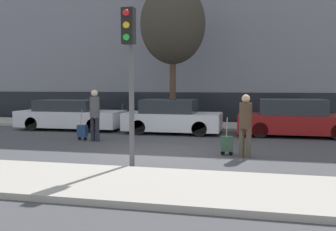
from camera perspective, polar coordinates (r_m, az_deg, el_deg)
ground_plane at (r=11.02m, az=-0.65°, el=-5.69°), size 80.00×80.00×0.00m
sidewalk_near at (r=7.50m, az=-7.48°, el=-10.20°), size 28.00×2.50×0.12m
sidewalk_far at (r=17.82m, az=4.63°, el=-1.56°), size 28.00×3.00×0.12m
building_facade at (r=21.53m, az=6.08°, el=16.97°), size 28.00×2.33×13.21m
parked_car_0 at (r=17.27m, az=-14.65°, el=0.00°), size 4.65×1.87×1.32m
parked_car_1 at (r=15.42m, az=0.60°, el=-0.29°), size 3.94×1.86×1.39m
parked_car_2 at (r=15.28m, az=18.80°, el=-0.52°), size 4.44×1.79×1.44m
pedestrian_left at (r=13.41m, az=-11.10°, el=0.55°), size 0.35×0.34×1.82m
trolley_left at (r=13.80m, az=-12.92°, el=-2.32°), size 0.34×0.29×1.09m
pedestrian_right at (r=10.39m, az=11.72°, el=-0.94°), size 0.34×0.34×1.73m
trolley_right at (r=10.71m, az=8.96°, el=-4.27°), size 0.34×0.29×1.08m
traffic_light at (r=8.66m, az=-5.85°, el=9.03°), size 0.28×0.47×3.70m
parked_bicycle at (r=18.81m, az=-6.43°, el=0.07°), size 1.77×0.06×0.96m
bare_tree_near_crossing at (r=17.24m, az=0.73°, el=13.68°), size 2.93×2.93×6.38m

